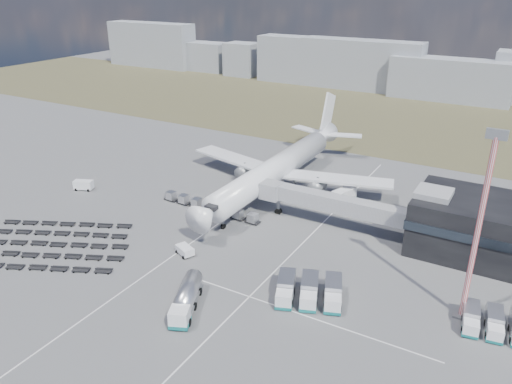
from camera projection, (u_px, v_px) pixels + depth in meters
The scene contains 16 objects.
ground at pixel (196, 248), 90.60m from camera, with size 420.00×420.00×0.00m, color #565659.
grass_strip at pixel (379, 115), 178.18m from camera, with size 420.00×90.00×0.01m, color #4B432D.
lane_markings at pixel (251, 255), 88.52m from camera, with size 47.12×110.00×0.01m.
terminal at pixel (502, 231), 85.75m from camera, with size 30.40×16.40×11.00m.
jet_bridge at pixel (323, 201), 97.59m from camera, with size 30.30×3.80×7.05m.
airliner at pixel (279, 167), 114.28m from camera, with size 51.59×64.53×17.62m.
skyline at pixel (373, 67), 215.49m from camera, with size 318.63×20.65×23.00m.
fuel_tanker at pixel (186, 298), 73.49m from camera, with size 6.99×11.19×3.56m.
pushback_tug at pixel (185, 251), 88.30m from camera, with size 3.57×2.01×1.58m, color white.
utility_van at pixel (84, 185), 115.11m from camera, with size 4.29×1.94×2.29m, color white.
catering_truck at pixel (344, 196), 108.85m from camera, with size 4.21×6.54×2.79m.
service_trucks_near at pixel (309, 291), 75.62m from camera, with size 11.68×10.31×2.95m.
service_trucks_far at pixel (495, 323), 68.92m from camera, with size 9.08×7.38×2.51m.
uld_row at pixel (210, 206), 104.56m from camera, with size 24.10×2.54×1.86m.
baggage_dollies at pixel (48, 244), 91.39m from camera, with size 33.44×28.01×0.69m.
floodlight_mast at pixel (478, 230), 66.98m from camera, with size 2.62×2.17×28.11m.
Camera 1 is at (48.86, -63.18, 45.32)m, focal length 35.00 mm.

